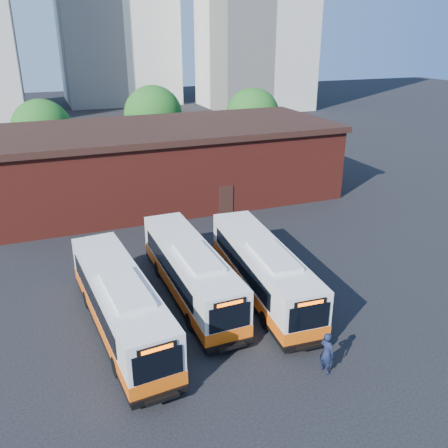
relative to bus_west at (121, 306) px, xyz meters
name	(u,v)px	position (x,y,z in m)	size (l,w,h in m)	color
ground	(269,308)	(7.72, -0.69, -1.44)	(220.00, 220.00, 0.00)	black
bus_west	(121,306)	(0.00, 0.00, 0.00)	(3.42, 11.82, 3.18)	silver
bus_midwest	(191,273)	(4.17, 2.00, -0.02)	(2.63, 11.56, 3.13)	silver
bus_mideast	(263,272)	(7.95, 0.72, -0.02)	(3.07, 11.65, 3.14)	silver
transit_worker	(327,353)	(7.69, -6.23, -0.45)	(0.72, 0.47, 1.98)	#121A33
depot_building	(169,161)	(7.72, 19.31, 1.81)	(28.60, 12.60, 6.40)	maroon
tree_west	(42,129)	(-2.28, 31.31, 3.20)	(6.00, 6.00, 7.65)	#382314
tree_mid	(153,115)	(9.72, 33.31, 3.63)	(6.56, 6.56, 8.36)	#382314
tree_east	(253,115)	(20.72, 30.31, 3.39)	(6.24, 6.24, 7.96)	#382314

